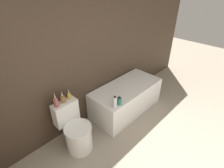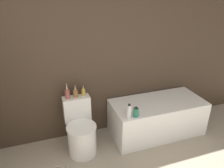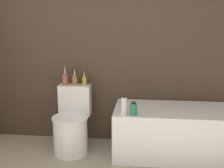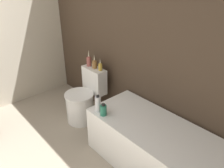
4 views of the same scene
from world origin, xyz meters
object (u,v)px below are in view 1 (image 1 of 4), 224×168
at_px(bathtub, 126,98).
at_px(toilet, 76,131).
at_px(shampoo_bottle_tall, 115,102).
at_px(vase_gold, 56,102).
at_px(vase_silver, 63,99).
at_px(vase_bronze, 69,95).
at_px(shampoo_bottle_short, 119,101).

relative_size(bathtub, toilet, 1.91).
bearing_deg(toilet, shampoo_bottle_tall, -19.86).
bearing_deg(vase_gold, bathtub, -7.59).
relative_size(vase_silver, vase_bronze, 1.12).
bearing_deg(vase_bronze, shampoo_bottle_short, -37.03).
distance_m(toilet, vase_bronze, 0.56).
relative_size(vase_gold, vase_bronze, 1.38).
xyz_separation_m(toilet, shampoo_bottle_tall, (0.62, -0.22, 0.33)).
distance_m(bathtub, shampoo_bottle_tall, 0.74).
xyz_separation_m(bathtub, vase_silver, (-1.21, 0.19, 0.54)).
height_order(bathtub, vase_gold, vase_gold).
bearing_deg(bathtub, vase_silver, 171.18).
bearing_deg(bathtub, shampoo_bottle_tall, -156.76).
height_order(vase_gold, vase_bronze, vase_gold).
relative_size(bathtub, vase_gold, 6.01).
height_order(vase_gold, vase_silver, vase_gold).
xyz_separation_m(bathtub, vase_gold, (-1.33, 0.18, 0.55)).
relative_size(toilet, vase_bronze, 4.32).
relative_size(vase_silver, shampoo_bottle_short, 1.35).
distance_m(bathtub, vase_gold, 1.45).
xyz_separation_m(toilet, vase_silver, (0.00, 0.22, 0.50)).
bearing_deg(toilet, vase_silver, 90.00).
xyz_separation_m(vase_silver, vase_bronze, (0.11, 0.01, -0.01)).
relative_size(shampoo_bottle_tall, shampoo_bottle_short, 1.43).
height_order(vase_silver, shampoo_bottle_short, vase_silver).
height_order(vase_silver, vase_bronze, vase_silver).
bearing_deg(shampoo_bottle_short, vase_silver, 148.07).
bearing_deg(shampoo_bottle_tall, bathtub, 23.24).
distance_m(vase_silver, shampoo_bottle_short, 0.87).
bearing_deg(shampoo_bottle_tall, vase_silver, 144.47).
bearing_deg(bathtub, vase_gold, 172.41).
height_order(shampoo_bottle_tall, shampoo_bottle_short, shampoo_bottle_tall).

